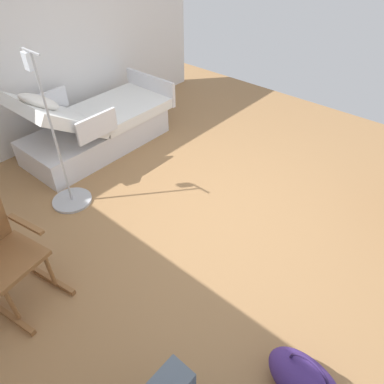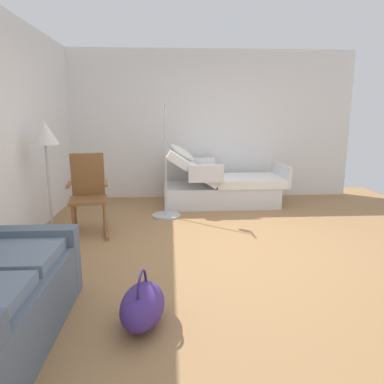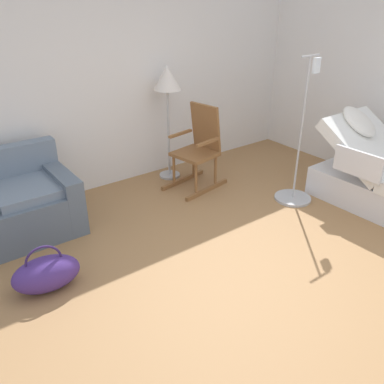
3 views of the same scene
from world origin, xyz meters
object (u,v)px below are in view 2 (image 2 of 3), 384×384
Objects in this scene: rocking_chair at (89,195)px; floor_lamp at (45,141)px; duffel_bag at (143,305)px; iv_pole at (166,201)px; hospital_bed at (221,187)px.

floor_lamp is (-0.15, 0.45, 0.72)m from rocking_chair.
duffel_bag is 0.35× the size of iv_pole.
floor_lamp reaches higher than duffel_bag.
hospital_bed is 2.40m from rocking_chair.
floor_lamp is 0.88× the size of iv_pole.
rocking_chair is at bearing 20.78° from duffel_bag.
hospital_bed is 1.18m from iv_pole.
iv_pole is at bearing 126.92° from hospital_bed.
rocking_chair is 1.25m from iv_pole.
rocking_chair is at bearing 125.36° from hospital_bed.
rocking_chair reaches higher than duffel_bag.
duffel_bag is (-3.67, 1.09, -0.16)m from hospital_bed.
duffel_bag is at bearing -159.22° from rocking_chair.
floor_lamp is 2.72m from duffel_bag.
duffel_bag is (-2.13, -1.32, -1.07)m from floor_lamp.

